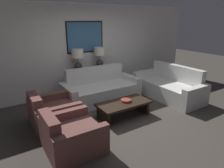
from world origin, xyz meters
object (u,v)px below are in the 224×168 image
object	(u,v)px
coffee_table	(124,106)
armchair_near_camera	(71,136)
decorative_bowl	(126,100)
table_lamp_left	(78,58)
couch_by_side	(168,87)
couch_by_back_wall	(101,90)
console_table	(90,81)
armchair_near_back_wall	(53,113)
table_lamp_right	(100,55)

from	to	relation	value
coffee_table	armchair_near_camera	distance (m)	1.60
decorative_bowl	table_lamp_left	bearing A→B (deg)	101.43
couch_by_side	decorative_bowl	distance (m)	1.83
table_lamp_left	couch_by_back_wall	distance (m)	1.15
console_table	table_lamp_left	distance (m)	0.85
couch_by_back_wall	armchair_near_back_wall	world-z (taller)	couch_by_back_wall
table_lamp_left	armchair_near_back_wall	distance (m)	2.01
console_table	couch_by_side	world-z (taller)	couch_by_side
couch_by_side	console_table	bearing A→B (deg)	140.07
couch_by_side	couch_by_back_wall	bearing A→B (deg)	155.32
console_table	table_lamp_right	world-z (taller)	table_lamp_right
table_lamp_left	armchair_near_back_wall	xyz separation A→B (m)	(-1.20, -1.34, -0.89)
table_lamp_right	armchair_near_camera	size ratio (longest dim) A/B	0.66
couch_by_back_wall	armchair_near_back_wall	xyz separation A→B (m)	(-1.56, -0.66, -0.03)
console_table	couch_by_side	size ratio (longest dim) A/B	0.60
console_table	decorative_bowl	size ratio (longest dim) A/B	5.29
decorative_bowl	armchair_near_back_wall	world-z (taller)	armchair_near_back_wall
console_table	armchair_near_back_wall	xyz separation A→B (m)	(-1.56, -1.34, -0.12)
couch_by_back_wall	console_table	bearing A→B (deg)	90.00
coffee_table	couch_by_back_wall	bearing A→B (deg)	87.47
couch_by_back_wall	table_lamp_right	bearing A→B (deg)	62.26
table_lamp_left	couch_by_side	size ratio (longest dim) A/B	0.30
table_lamp_left	armchair_near_back_wall	world-z (taller)	table_lamp_left
couch_by_side	coffee_table	world-z (taller)	couch_by_side
decorative_bowl	armchair_near_camera	world-z (taller)	armchair_near_camera
console_table	table_lamp_right	xyz separation A→B (m)	(0.36, 0.00, 0.77)
couch_by_back_wall	armchair_near_camera	world-z (taller)	couch_by_back_wall
couch_by_back_wall	couch_by_side	distance (m)	2.00
coffee_table	decorative_bowl	bearing A→B (deg)	7.30
table_lamp_left	decorative_bowl	distance (m)	2.04
table_lamp_left	couch_by_back_wall	world-z (taller)	table_lamp_left
console_table	armchair_near_back_wall	bearing A→B (deg)	-139.37
console_table	armchair_near_camera	distance (m)	2.86
console_table	armchair_near_camera	size ratio (longest dim) A/B	1.32
decorative_bowl	coffee_table	bearing A→B (deg)	-172.70
table_lamp_right	decorative_bowl	world-z (taller)	table_lamp_right
couch_by_back_wall	armchair_near_camera	distance (m)	2.32
table_lamp_left	couch_by_side	distance (m)	2.78
table_lamp_left	coffee_table	distance (m)	2.09
decorative_bowl	armchair_near_back_wall	xyz separation A→B (m)	(-1.58, 0.52, -0.12)
couch_by_side	armchair_near_camera	size ratio (longest dim) A/B	2.22
decorative_bowl	armchair_near_camera	distance (m)	1.67
table_lamp_right	armchair_near_camera	world-z (taller)	table_lamp_right
couch_by_back_wall	armchair_near_back_wall	distance (m)	1.70
table_lamp_right	coffee_table	bearing A→B (deg)	-102.45
table_lamp_left	table_lamp_right	world-z (taller)	same
armchair_near_back_wall	coffee_table	bearing A→B (deg)	-19.16
table_lamp_left	couch_by_side	xyz separation A→B (m)	(2.17, -1.52, -0.85)
couch_by_side	decorative_bowl	xyz separation A→B (m)	(-1.80, -0.34, 0.09)
decorative_bowl	armchair_near_camera	size ratio (longest dim) A/B	0.25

